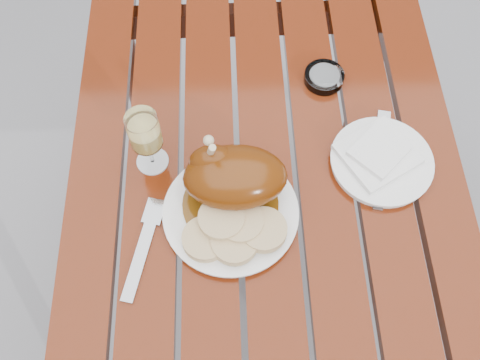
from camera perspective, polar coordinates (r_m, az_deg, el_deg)
The scene contains 11 objects.
ground at distance 1.76m, azimuth 1.85°, elevation -12.58°, with size 60.00×60.00×0.00m, color slate.
table at distance 1.40m, azimuth 2.30°, elevation -8.50°, with size 0.80×1.20×0.75m, color maroon.
dinner_plate at distance 1.03m, azimuth -0.99°, elevation -3.54°, with size 0.26×0.26×0.02m, color white.
roast_duck at distance 1.00m, azimuth -0.90°, elevation 0.42°, with size 0.20×0.19×0.14m.
bread_dumplings at distance 0.99m, azimuth -0.74°, elevation -5.37°, with size 0.20×0.13×0.04m.
wine_glass at distance 1.04m, azimuth -9.89°, elevation 4.06°, with size 0.07×0.07×0.15m, color #FAE071.
side_plate at distance 1.12m, azimuth 14.85°, elevation 1.90°, with size 0.21×0.21×0.02m, color white.
napkin at distance 1.11m, azimuth 14.44°, elevation 2.71°, with size 0.14×0.13×0.01m, color white.
ashtray at distance 1.22m, azimuth 8.96°, elevation 10.77°, with size 0.09×0.09×0.02m, color #B2B7BC.
fork at distance 1.02m, azimuth -10.46°, elevation -7.64°, with size 0.02×0.19×0.01m, color gray.
knife at distance 1.12m, azimuth 14.76°, elevation 1.49°, with size 0.02×0.20×0.01m, color gray.
Camera 1 is at (-0.07, -0.47, 1.70)m, focal length 40.00 mm.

